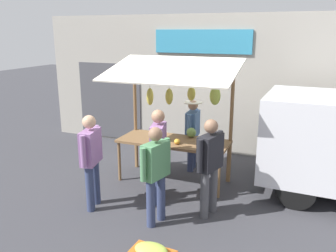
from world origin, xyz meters
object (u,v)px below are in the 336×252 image
vendor_with_sunhat (193,130)px  shopper_with_shopping_bag (158,149)px  shopper_with_ponytail (210,161)px  shopper_in_grey_tee (91,155)px  shopper_in_striped_shirt (156,169)px  market_stall (175,108)px

vendor_with_sunhat → shopper_with_shopping_bag: bearing=-6.6°
shopper_with_ponytail → shopper_with_shopping_bag: bearing=97.4°
shopper_with_shopping_bag → shopper_in_grey_tee: bearing=110.1°
vendor_with_sunhat → shopper_in_grey_tee: shopper_in_grey_tee is taller
shopper_in_striped_shirt → shopper_with_ponytail: (-0.71, -0.57, 0.04)m
market_stall → shopper_in_striped_shirt: bearing=100.7°
vendor_with_sunhat → shopper_with_ponytail: shopper_with_ponytail is taller
shopper_with_shopping_bag → shopper_with_ponytail: bearing=-112.3°
shopper_with_shopping_bag → vendor_with_sunhat: bearing=-16.9°
market_stall → shopper_in_striped_shirt: size_ratio=1.56×
shopper_in_striped_shirt → shopper_with_ponytail: 0.91m
vendor_with_sunhat → shopper_with_shopping_bag: 1.66m
market_stall → shopper_with_ponytail: bearing=133.1°
market_stall → vendor_with_sunhat: bearing=-100.3°
vendor_with_sunhat → shopper_in_grey_tee: (1.05, 2.31, 0.05)m
shopper_in_striped_shirt → shopper_with_ponytail: shopper_with_ponytail is taller
shopper_in_grey_tee → shopper_in_striped_shirt: 1.23m
shopper_in_grey_tee → shopper_with_shopping_bag: size_ratio=0.98×
vendor_with_sunhat → shopper_in_striped_shirt: size_ratio=0.98×
vendor_with_sunhat → shopper_in_striped_shirt: 2.38m
market_stall → shopper_with_ponytail: market_stall is taller
vendor_with_sunhat → shopper_with_shopping_bag: (0.09, 1.66, 0.07)m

